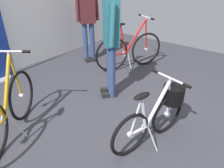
% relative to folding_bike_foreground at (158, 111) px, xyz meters
% --- Properties ---
extents(ground_plane, '(7.52, 7.52, 0.00)m').
position_rel_folding_bike_foreground_xyz_m(ground_plane, '(0.02, 0.51, -0.39)').
color(ground_plane, '#38383F').
extents(folding_bike_foreground, '(1.13, 0.52, 0.82)m').
position_rel_folding_bike_foreground_xyz_m(folding_bike_foreground, '(0.00, 0.00, 0.00)').
color(folding_bike_foreground, black).
rests_on(folding_bike_foreground, ground_plane).
extents(display_bike_left, '(1.39, 0.76, 1.06)m').
position_rel_folding_bike_foreground_xyz_m(display_bike_left, '(1.57, 1.48, 0.01)').
color(display_bike_left, black).
rests_on(display_bike_left, ground_plane).
extents(display_bike_right, '(1.21, 0.91, 1.02)m').
position_rel_folding_bike_foreground_xyz_m(display_bike_right, '(-1.09, 1.44, -0.01)').
color(display_bike_right, black).
rests_on(display_bike_right, ground_plane).
extents(visitor_near_wall, '(0.39, 0.42, 1.79)m').
position_rel_folding_bike_foreground_xyz_m(visitor_near_wall, '(0.46, 1.09, 0.65)').
color(visitor_near_wall, navy).
rests_on(visitor_near_wall, ground_plane).
extents(visitor_browsing, '(0.46, 0.38, 1.76)m').
position_rel_folding_bike_foreground_xyz_m(visitor_browsing, '(1.36, 2.46, 0.63)').
color(visitor_browsing, navy).
rests_on(visitor_browsing, ground_plane).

